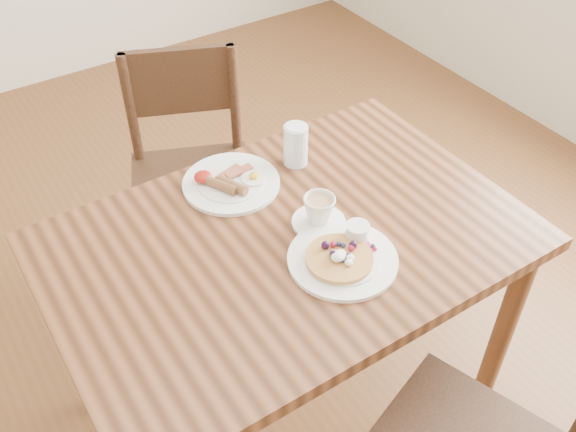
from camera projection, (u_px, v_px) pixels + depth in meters
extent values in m
plane|color=brown|center=(288.00, 400.00, 2.12)|extent=(5.00, 5.00, 0.00)
cube|color=brown|center=(288.00, 242.00, 1.64)|extent=(1.20, 0.80, 0.04)
cylinder|color=brown|center=(503.00, 330.00, 1.90)|extent=(0.06, 0.06, 0.71)
cylinder|color=brown|center=(361.00, 205.00, 2.32)|extent=(0.06, 0.06, 0.71)
cylinder|color=brown|center=(71.00, 336.00, 1.88)|extent=(0.06, 0.06, 0.71)
cylinder|color=#3E2816|center=(420.00, 418.00, 1.84)|extent=(0.04, 0.04, 0.43)
cube|color=#3E2816|center=(193.00, 186.00, 2.25)|extent=(0.55, 0.55, 0.04)
cylinder|color=#3E2816|center=(152.00, 276.00, 2.25)|extent=(0.04, 0.04, 0.43)
cylinder|color=#3E2816|center=(254.00, 263.00, 2.30)|extent=(0.04, 0.04, 0.43)
cylinder|color=#3E2816|center=(150.00, 209.00, 2.51)|extent=(0.04, 0.04, 0.43)
cylinder|color=#3E2816|center=(241.00, 199.00, 2.56)|extent=(0.04, 0.04, 0.43)
cylinder|color=#3E2816|center=(235.00, 101.00, 2.26)|extent=(0.04, 0.04, 0.43)
cylinder|color=#3E2816|center=(131.00, 111.00, 2.21)|extent=(0.04, 0.04, 0.43)
cube|color=#3E2816|center=(180.00, 81.00, 2.18)|extent=(0.36, 0.18, 0.24)
cylinder|color=white|center=(343.00, 259.00, 1.56)|extent=(0.27, 0.27, 0.01)
cylinder|color=white|center=(343.00, 257.00, 1.55)|extent=(0.19, 0.19, 0.01)
cylinder|color=#B22D59|center=(357.00, 246.00, 1.57)|extent=(0.07, 0.07, 0.00)
cylinder|color=#C68C47|center=(339.00, 258.00, 1.54)|extent=(0.16, 0.16, 0.01)
ellipsoid|color=white|center=(339.00, 255.00, 1.52)|extent=(0.03, 0.03, 0.02)
ellipsoid|color=white|center=(350.00, 261.00, 1.51)|extent=(0.02, 0.02, 0.01)
cylinder|color=white|center=(357.00, 231.00, 1.59)|extent=(0.06, 0.06, 0.04)
cylinder|color=#591E07|center=(358.00, 227.00, 1.57)|extent=(0.05, 0.05, 0.00)
sphere|color=black|center=(346.00, 245.00, 1.55)|extent=(0.02, 0.02, 0.02)
sphere|color=#1E234C|center=(343.00, 242.00, 1.56)|extent=(0.01, 0.01, 0.01)
sphere|color=#1E234C|center=(334.00, 240.00, 1.57)|extent=(0.01, 0.01, 0.01)
sphere|color=#B21938|center=(332.00, 246.00, 1.55)|extent=(0.02, 0.02, 0.02)
sphere|color=black|center=(327.00, 248.00, 1.54)|extent=(0.02, 0.02, 0.02)
sphere|color=#1E234C|center=(327.00, 256.00, 1.53)|extent=(0.01, 0.01, 0.01)
sphere|color=black|center=(337.00, 254.00, 1.52)|extent=(0.02, 0.02, 0.02)
sphere|color=#1E234C|center=(343.00, 258.00, 1.52)|extent=(0.01, 0.01, 0.01)
sphere|color=#1E234C|center=(351.00, 256.00, 1.52)|extent=(0.01, 0.01, 0.01)
sphere|color=#B21938|center=(347.00, 249.00, 1.54)|extent=(0.02, 0.02, 0.02)
sphere|color=#1E234C|center=(377.00, 255.00, 1.54)|extent=(0.01, 0.01, 0.01)
sphere|color=#B21938|center=(371.00, 244.00, 1.57)|extent=(0.01, 0.01, 0.01)
sphere|color=black|center=(359.00, 234.00, 1.59)|extent=(0.02, 0.02, 0.02)
sphere|color=#1E234C|center=(344.00, 232.00, 1.60)|extent=(0.01, 0.01, 0.01)
cylinder|color=white|center=(231.00, 183.00, 1.77)|extent=(0.27, 0.27, 0.01)
cylinder|color=white|center=(231.00, 181.00, 1.77)|extent=(0.19, 0.19, 0.01)
cylinder|color=brown|center=(221.00, 185.00, 1.73)|extent=(0.06, 0.10, 0.03)
cylinder|color=brown|center=(232.00, 185.00, 1.73)|extent=(0.06, 0.10, 0.03)
cube|color=maroon|center=(229.00, 172.00, 1.79)|extent=(0.08, 0.04, 0.01)
cube|color=maroon|center=(239.00, 171.00, 1.79)|extent=(0.08, 0.03, 0.01)
cylinder|color=white|center=(254.00, 178.00, 1.77)|extent=(0.07, 0.07, 0.00)
ellipsoid|color=yellow|center=(254.00, 175.00, 1.76)|extent=(0.03, 0.03, 0.01)
ellipsoid|color=#A5190F|center=(203.00, 177.00, 1.76)|extent=(0.05, 0.05, 0.03)
cylinder|color=white|center=(319.00, 222.00, 1.66)|extent=(0.14, 0.14, 0.01)
imported|color=white|center=(319.00, 210.00, 1.63)|extent=(0.11, 0.11, 0.08)
cylinder|color=tan|center=(319.00, 202.00, 1.61)|extent=(0.07, 0.07, 0.00)
cylinder|color=silver|center=(296.00, 145.00, 1.81)|extent=(0.07, 0.07, 0.12)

